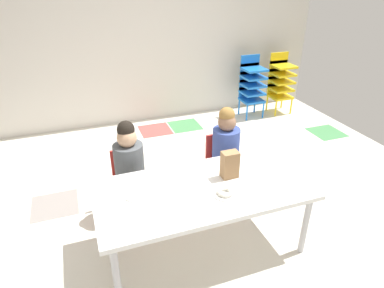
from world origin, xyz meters
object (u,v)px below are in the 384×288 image
paper_bag_brown (230,165)px  paper_plate_near_edge (225,194)px  craft_table (203,193)px  paper_plate_center_table (137,195)px  kid_chair_yellow_stack (280,80)px  donut_powdered_on_plate (225,192)px  seated_child_middle_seat (226,144)px  kid_chair_blue_stack (252,83)px  seated_child_near_camera (129,160)px

paper_bag_brown → paper_plate_near_edge: bearing=-122.3°
craft_table → paper_plate_center_table: paper_plate_center_table is taller
kid_chair_yellow_stack → donut_powdered_on_plate: 3.28m
kid_chair_yellow_stack → donut_powdered_on_plate: kid_chair_yellow_stack is taller
paper_bag_brown → seated_child_middle_seat: bearing=67.6°
craft_table → kid_chair_blue_stack: 2.94m
paper_plate_near_edge → kid_chair_yellow_stack: bearing=49.9°
kid_chair_yellow_stack → paper_bag_brown: 3.04m
kid_chair_yellow_stack → paper_plate_near_edge: size_ratio=5.11×
seated_child_middle_seat → paper_plate_center_table: bearing=-150.0°
seated_child_near_camera → seated_child_middle_seat: bearing=0.0°
seated_child_near_camera → kid_chair_blue_stack: (2.18, 1.74, -0.04)m
paper_bag_brown → donut_powdered_on_plate: paper_bag_brown is taller
seated_child_near_camera → kid_chair_yellow_stack: bearing=33.0°
seated_child_middle_seat → paper_plate_center_table: seated_child_middle_seat is taller
seated_child_near_camera → paper_plate_center_table: 0.56m
paper_bag_brown → paper_plate_center_table: (-0.74, -0.00, -0.11)m
craft_table → paper_plate_center_table: 0.49m
kid_chair_blue_stack → paper_plate_near_edge: 2.98m
paper_bag_brown → paper_plate_center_table: bearing=-179.7°
paper_bag_brown → paper_plate_near_edge: (-0.13, -0.21, -0.11)m
seated_child_middle_seat → paper_bag_brown: 0.61m
kid_chair_blue_stack → paper_bag_brown: (-1.48, -2.30, 0.16)m
craft_table → seated_child_near_camera: (-0.44, 0.63, 0.03)m
paper_plate_center_table → paper_plate_near_edge: bearing=-18.9°
kid_chair_yellow_stack → craft_table: bearing=-133.3°
seated_child_near_camera → kid_chair_blue_stack: seated_child_near_camera is taller
paper_bag_brown → paper_plate_near_edge: paper_bag_brown is taller
seated_child_middle_seat → paper_plate_center_table: (-0.97, -0.56, 0.02)m
kid_chair_yellow_stack → paper_bag_brown: size_ratio=4.18×
paper_plate_center_table → donut_powdered_on_plate: bearing=-18.9°
kid_chair_blue_stack → donut_powdered_on_plate: size_ratio=7.58×
donut_powdered_on_plate → paper_plate_center_table: bearing=161.1°
craft_table → seated_child_near_camera: size_ratio=1.76×
paper_plate_near_edge → paper_plate_center_table: bearing=161.1°
seated_child_near_camera → kid_chair_blue_stack: 2.79m
kid_chair_blue_stack → seated_child_near_camera: bearing=-141.3°
seated_child_middle_seat → kid_chair_blue_stack: 2.14m
donut_powdered_on_plate → craft_table: bearing=131.8°
kid_chair_blue_stack → paper_plate_near_edge: (-1.61, -2.51, 0.06)m
paper_plate_near_edge → kid_chair_blue_stack: bearing=57.3°
paper_bag_brown → paper_plate_center_table: 0.75m
seated_child_near_camera → paper_bag_brown: bearing=-38.5°
seated_child_near_camera → paper_bag_brown: 0.90m
kid_chair_blue_stack → paper_bag_brown: bearing=-122.8°
craft_table → donut_powdered_on_plate: donut_powdered_on_plate is taller
craft_table → paper_plate_center_table: size_ratio=8.98×
seated_child_near_camera → donut_powdered_on_plate: 0.95m
seated_child_near_camera → paper_plate_near_edge: bearing=-53.5°
donut_powdered_on_plate → kid_chair_blue_stack: bearing=57.3°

